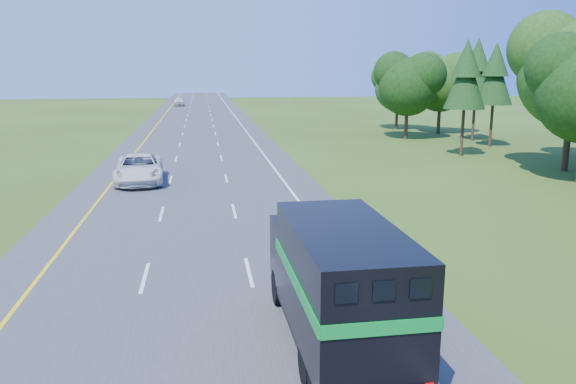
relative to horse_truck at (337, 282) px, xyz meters
The scene contains 5 objects.
road 36.28m from the horse_truck, 95.68° to the left, with size 15.00×260.00×0.04m, color #38383A.
lane_markings 36.28m from the horse_truck, 95.68° to the left, with size 11.15×260.00×0.01m.
horse_truck is the anchor object (origin of this frame).
white_suv 24.72m from the horse_truck, 107.29° to the left, with size 2.96×6.42×1.79m, color silver.
far_car 102.84m from the horse_truck, 94.27° to the left, with size 2.04×5.07×1.73m, color silver.
Camera 1 is at (0.31, 0.92, 7.17)m, focal length 35.00 mm.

